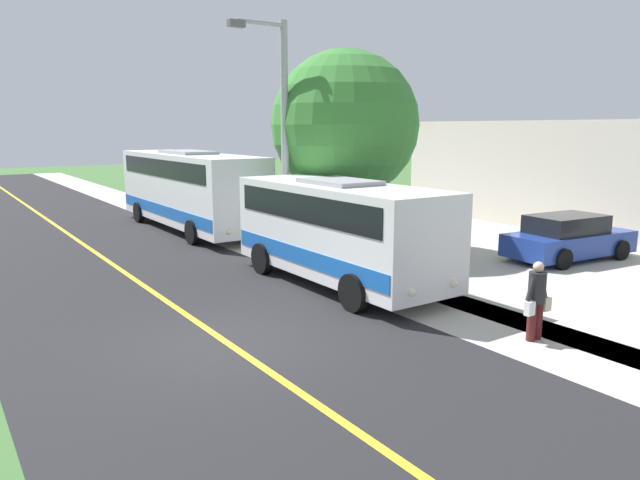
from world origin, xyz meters
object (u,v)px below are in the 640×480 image
(street_light_pole, at_px, (281,130))
(parked_car_near, at_px, (568,238))
(tree_curbside, at_px, (345,125))
(pedestrian_with_bags, at_px, (536,299))
(shuttle_bus_front, at_px, (339,227))
(transit_bus_rear, at_px, (189,187))

(street_light_pole, relative_size, parked_car_near, 1.63)
(parked_car_near, relative_size, tree_curbside, 0.67)
(street_light_pole, relative_size, tree_curbside, 1.09)
(pedestrian_with_bags, bearing_deg, shuttle_bus_front, -83.16)
(transit_bus_rear, xyz_separation_m, street_light_pole, (-0.36, 6.90, 2.32))
(tree_curbside, bearing_deg, transit_bus_rear, -67.08)
(shuttle_bus_front, bearing_deg, transit_bus_rear, -90.14)
(shuttle_bus_front, relative_size, street_light_pole, 0.97)
(transit_bus_rear, xyz_separation_m, parked_car_near, (-7.87, 12.24, -1.10))
(shuttle_bus_front, height_order, street_light_pole, street_light_pole)
(street_light_pole, height_order, tree_curbside, street_light_pole)
(shuttle_bus_front, distance_m, tree_curbside, 5.44)
(street_light_pole, distance_m, tree_curbside, 2.54)
(tree_curbside, bearing_deg, parked_car_near, 132.68)
(tree_curbside, bearing_deg, street_light_pole, 1.17)
(transit_bus_rear, relative_size, parked_car_near, 2.24)
(pedestrian_with_bags, distance_m, parked_car_near, 8.25)
(transit_bus_rear, bearing_deg, pedestrian_with_bags, 92.32)
(parked_car_near, height_order, tree_curbside, tree_curbside)
(shuttle_bus_front, relative_size, transit_bus_rear, 0.70)
(pedestrian_with_bags, bearing_deg, street_light_pole, -88.20)
(transit_bus_rear, xyz_separation_m, tree_curbside, (-2.90, 6.85, 2.49))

